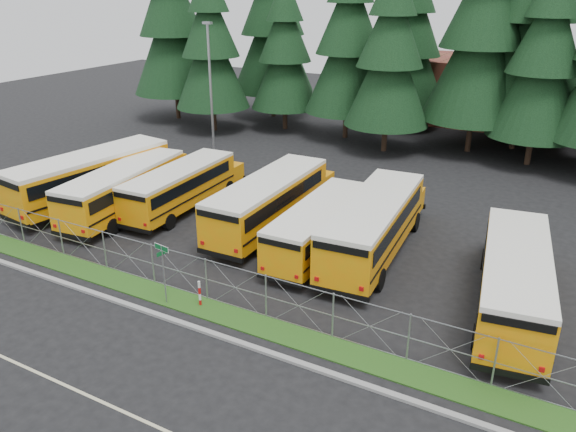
# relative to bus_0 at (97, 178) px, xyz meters

# --- Properties ---
(ground) EXTENTS (120.00, 120.00, 0.00)m
(ground) POSITION_rel_bus_0_xyz_m (13.97, -5.31, -1.60)
(ground) COLOR black
(ground) RESTS_ON ground
(curb) EXTENTS (50.00, 0.25, 0.12)m
(curb) POSITION_rel_bus_0_xyz_m (13.97, -8.41, -1.54)
(curb) COLOR gray
(curb) RESTS_ON ground
(grass_verge) EXTENTS (50.00, 1.40, 0.06)m
(grass_verge) POSITION_rel_bus_0_xyz_m (13.97, -7.01, -1.57)
(grass_verge) COLOR #194914
(grass_verge) RESTS_ON ground
(road_lane_line) EXTENTS (50.00, 0.12, 0.01)m
(road_lane_line) POSITION_rel_bus_0_xyz_m (13.97, -13.31, -1.59)
(road_lane_line) COLOR beige
(road_lane_line) RESTS_ON ground
(chainlink_fence) EXTENTS (44.00, 0.10, 2.00)m
(chainlink_fence) POSITION_rel_bus_0_xyz_m (13.97, -6.31, -0.60)
(chainlink_fence) COLOR #94969C
(chainlink_fence) RESTS_ON ground
(brick_building) EXTENTS (22.00, 10.00, 6.00)m
(brick_building) POSITION_rel_bus_0_xyz_m (19.97, 34.69, 1.40)
(brick_building) COLOR brown
(brick_building) RESTS_ON ground
(bus_0) EXTENTS (4.49, 12.48, 3.20)m
(bus_0) POSITION_rel_bus_0_xyz_m (0.00, 0.00, 0.00)
(bus_0) COLOR orange
(bus_0) RESTS_ON ground
(bus_1) EXTENTS (3.77, 11.17, 2.87)m
(bus_1) POSITION_rel_bus_0_xyz_m (2.89, -0.34, -0.16)
(bus_1) COLOR orange
(bus_1) RESTS_ON ground
(bus_2) EXTENTS (2.87, 10.34, 2.69)m
(bus_2) POSITION_rel_bus_0_xyz_m (5.40, 1.72, -0.26)
(bus_2) COLOR orange
(bus_2) RESTS_ON ground
(bus_4) EXTENTS (2.89, 11.48, 3.00)m
(bus_4) POSITION_rel_bus_0_xyz_m (11.54, 1.81, -0.10)
(bus_4) COLOR orange
(bus_4) RESTS_ON ground
(bus_5) EXTENTS (2.63, 10.10, 2.63)m
(bus_5) POSITION_rel_bus_0_xyz_m (15.24, 0.50, -0.28)
(bus_5) COLOR orange
(bus_5) RESTS_ON ground
(bus_6) EXTENTS (3.61, 11.90, 3.07)m
(bus_6) POSITION_rel_bus_0_xyz_m (17.81, 1.36, -0.06)
(bus_6) COLOR orange
(bus_6) RESTS_ON ground
(bus_east) EXTENTS (4.18, 11.44, 2.93)m
(bus_east) POSITION_rel_bus_0_xyz_m (24.73, -0.99, -0.13)
(bus_east) COLOR orange
(bus_east) RESTS_ON ground
(street_sign) EXTENTS (0.83, 0.55, 2.81)m
(street_sign) POSITION_rel_bus_0_xyz_m (11.62, -7.44, 0.43)
(street_sign) COLOR #94969C
(street_sign) RESTS_ON ground
(striped_bollard) EXTENTS (0.11, 0.11, 1.20)m
(striped_bollard) POSITION_rel_bus_0_xyz_m (13.02, -6.90, -1.00)
(striped_bollard) COLOR #B20C0C
(striped_bollard) RESTS_ON ground
(light_standard) EXTENTS (0.70, 0.35, 10.14)m
(light_standard) POSITION_rel_bus_0_xyz_m (0.08, 12.22, 3.90)
(light_standard) COLOR #94969C
(light_standard) RESTS_ON ground
(conifer_0) EXTENTS (8.07, 8.07, 17.85)m
(conifer_0) POSITION_rel_bus_0_xyz_m (-10.65, 21.04, 7.33)
(conifer_0) COLOR black
(conifer_0) RESTS_ON ground
(conifer_1) EXTENTS (6.71, 6.71, 14.83)m
(conifer_1) POSITION_rel_bus_0_xyz_m (-4.53, 18.76, 5.82)
(conifer_1) COLOR black
(conifer_1) RESTS_ON ground
(conifer_2) EXTENTS (6.22, 6.22, 13.75)m
(conifer_2) POSITION_rel_bus_0_xyz_m (1.03, 22.36, 5.27)
(conifer_2) COLOR black
(conifer_2) RESTS_ON ground
(conifer_3) EXTENTS (7.25, 7.25, 16.03)m
(conifer_3) POSITION_rel_bus_0_xyz_m (7.28, 22.15, 6.42)
(conifer_3) COLOR black
(conifer_3) RESTS_ON ground
(conifer_4) EXTENTS (6.77, 6.77, 14.96)m
(conifer_4) POSITION_rel_bus_0_xyz_m (11.78, 19.69, 5.88)
(conifer_4) COLOR black
(conifer_4) RESTS_ON ground
(conifer_5) EXTENTS (8.21, 8.21, 18.15)m
(conifer_5) POSITION_rel_bus_0_xyz_m (17.85, 22.91, 7.48)
(conifer_5) COLOR black
(conifer_5) RESTS_ON ground
(conifer_6) EXTENTS (6.81, 6.81, 15.06)m
(conifer_6) POSITION_rel_bus_0_xyz_m (22.64, 21.43, 5.93)
(conifer_6) COLOR black
(conifer_6) RESTS_ON ground
(conifer_10) EXTENTS (8.09, 8.09, 17.88)m
(conifer_10) POSITION_rel_bus_0_xyz_m (-2.62, 26.49, 7.34)
(conifer_10) COLOR black
(conifer_10) RESTS_ON ground
(conifer_11) EXTENTS (6.64, 6.64, 14.69)m
(conifer_11) POSITION_rel_bus_0_xyz_m (10.94, 28.29, 5.75)
(conifer_11) COLOR black
(conifer_11) RESTS_ON ground
(conifer_12) EXTENTS (10.11, 10.11, 22.36)m
(conifer_12) POSITION_rel_bus_0_xyz_m (20.96, 25.45, 9.58)
(conifer_12) COLOR black
(conifer_12) RESTS_ON ground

